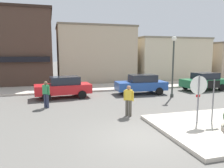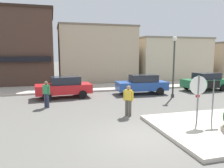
{
  "view_description": "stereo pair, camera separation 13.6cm",
  "coord_description": "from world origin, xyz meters",
  "px_view_note": "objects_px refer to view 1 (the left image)",
  "views": [
    {
      "loc": [
        -3.43,
        -7.46,
        3.25
      ],
      "look_at": [
        -0.01,
        4.5,
        1.5
      ],
      "focal_mm": 35.0,
      "sensor_mm": 36.0,
      "label": 1
    },
    {
      "loc": [
        -3.3,
        -7.5,
        3.25
      ],
      "look_at": [
        -0.01,
        4.5,
        1.5
      ],
      "focal_mm": 35.0,
      "sensor_mm": 36.0,
      "label": 2
    }
  ],
  "objects_px": {
    "lamp_post": "(173,57)",
    "pedestrian_crossing_near": "(129,100)",
    "parked_car_nearest": "(63,87)",
    "parked_car_third": "(204,81)",
    "parked_car_second": "(141,84)",
    "stop_sign": "(198,93)",
    "pedestrian_crossing_far": "(46,94)",
    "one_way_sign": "(213,96)"
  },
  "relations": [
    {
      "from": "one_way_sign",
      "to": "pedestrian_crossing_far",
      "type": "xyz_separation_m",
      "value": [
        -7.31,
        5.39,
        -0.46
      ]
    },
    {
      "from": "one_way_sign",
      "to": "pedestrian_crossing_far",
      "type": "height_order",
      "value": "one_way_sign"
    },
    {
      "from": "pedestrian_crossing_far",
      "to": "pedestrian_crossing_near",
      "type": "bearing_deg",
      "value": -35.72
    },
    {
      "from": "parked_car_nearest",
      "to": "pedestrian_crossing_near",
      "type": "relative_size",
      "value": 2.56
    },
    {
      "from": "parked_car_nearest",
      "to": "pedestrian_crossing_far",
      "type": "xyz_separation_m",
      "value": [
        -1.19,
        -2.8,
        0.06
      ]
    },
    {
      "from": "stop_sign",
      "to": "parked_car_third",
      "type": "relative_size",
      "value": 0.56
    },
    {
      "from": "pedestrian_crossing_near",
      "to": "one_way_sign",
      "type": "bearing_deg",
      "value": -37.22
    },
    {
      "from": "lamp_post",
      "to": "pedestrian_crossing_near",
      "type": "bearing_deg",
      "value": -141.97
    },
    {
      "from": "parked_car_third",
      "to": "one_way_sign",
      "type": "bearing_deg",
      "value": -126.58
    },
    {
      "from": "parked_car_third",
      "to": "pedestrian_crossing_near",
      "type": "distance_m",
      "value": 10.9
    },
    {
      "from": "parked_car_second",
      "to": "pedestrian_crossing_far",
      "type": "height_order",
      "value": "pedestrian_crossing_far"
    },
    {
      "from": "one_way_sign",
      "to": "parked_car_third",
      "type": "relative_size",
      "value": 0.51
    },
    {
      "from": "parked_car_nearest",
      "to": "parked_car_third",
      "type": "xyz_separation_m",
      "value": [
        12.2,
        0.0,
        0.0
      ]
    },
    {
      "from": "one_way_sign",
      "to": "parked_car_nearest",
      "type": "height_order",
      "value": "one_way_sign"
    },
    {
      "from": "parked_car_nearest",
      "to": "pedestrian_crossing_near",
      "type": "distance_m",
      "value": 6.49
    },
    {
      "from": "pedestrian_crossing_near",
      "to": "stop_sign",
      "type": "bearing_deg",
      "value": -45.27
    },
    {
      "from": "one_way_sign",
      "to": "parked_car_second",
      "type": "bearing_deg",
      "value": 89.96
    },
    {
      "from": "lamp_post",
      "to": "parked_car_nearest",
      "type": "distance_m",
      "value": 8.35
    },
    {
      "from": "pedestrian_crossing_near",
      "to": "pedestrian_crossing_far",
      "type": "xyz_separation_m",
      "value": [
        -4.15,
        2.98,
        0.0
      ]
    },
    {
      "from": "parked_car_third",
      "to": "stop_sign",
      "type": "bearing_deg",
      "value": -130.02
    },
    {
      "from": "pedestrian_crossing_near",
      "to": "parked_car_nearest",
      "type": "bearing_deg",
      "value": 117.13
    },
    {
      "from": "one_way_sign",
      "to": "pedestrian_crossing_near",
      "type": "height_order",
      "value": "one_way_sign"
    },
    {
      "from": "pedestrian_crossing_far",
      "to": "parked_car_second",
      "type": "bearing_deg",
      "value": 20.11
    },
    {
      "from": "stop_sign",
      "to": "one_way_sign",
      "type": "relative_size",
      "value": 1.1
    },
    {
      "from": "lamp_post",
      "to": "parked_car_nearest",
      "type": "xyz_separation_m",
      "value": [
        -7.83,
        1.98,
        -2.15
      ]
    },
    {
      "from": "lamp_post",
      "to": "pedestrian_crossing_far",
      "type": "relative_size",
      "value": 2.82
    },
    {
      "from": "pedestrian_crossing_far",
      "to": "lamp_post",
      "type": "bearing_deg",
      "value": 5.21
    },
    {
      "from": "stop_sign",
      "to": "pedestrian_crossing_far",
      "type": "bearing_deg",
      "value": 140.48
    },
    {
      "from": "one_way_sign",
      "to": "parked_car_third",
      "type": "height_order",
      "value": "one_way_sign"
    },
    {
      "from": "parked_car_third",
      "to": "pedestrian_crossing_far",
      "type": "relative_size",
      "value": 2.55
    },
    {
      "from": "one_way_sign",
      "to": "pedestrian_crossing_far",
      "type": "bearing_deg",
      "value": 143.62
    },
    {
      "from": "parked_car_second",
      "to": "pedestrian_crossing_near",
      "type": "distance_m",
      "value": 6.49
    },
    {
      "from": "parked_car_second",
      "to": "pedestrian_crossing_near",
      "type": "xyz_separation_m",
      "value": [
        -3.17,
        -5.66,
        0.06
      ]
    },
    {
      "from": "lamp_post",
      "to": "pedestrian_crossing_near",
      "type": "distance_m",
      "value": 6.52
    },
    {
      "from": "parked_car_second",
      "to": "parked_car_third",
      "type": "bearing_deg",
      "value": 1.14
    },
    {
      "from": "one_way_sign",
      "to": "parked_car_second",
      "type": "relative_size",
      "value": 0.51
    },
    {
      "from": "parked_car_nearest",
      "to": "parked_car_second",
      "type": "distance_m",
      "value": 6.13
    },
    {
      "from": "parked_car_third",
      "to": "parked_car_second",
      "type": "bearing_deg",
      "value": -178.86
    },
    {
      "from": "parked_car_third",
      "to": "pedestrian_crossing_near",
      "type": "height_order",
      "value": "pedestrian_crossing_near"
    },
    {
      "from": "parked_car_second",
      "to": "pedestrian_crossing_near",
      "type": "relative_size",
      "value": 2.54
    },
    {
      "from": "lamp_post",
      "to": "parked_car_nearest",
      "type": "relative_size",
      "value": 1.1
    },
    {
      "from": "pedestrian_crossing_near",
      "to": "pedestrian_crossing_far",
      "type": "relative_size",
      "value": 1.0
    }
  ]
}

